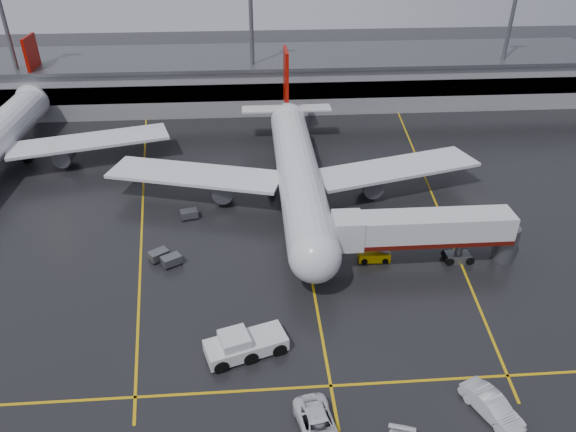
{
  "coord_description": "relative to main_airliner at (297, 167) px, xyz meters",
  "views": [
    {
      "loc": [
        -5.56,
        -51.02,
        33.75
      ],
      "look_at": [
        -2.0,
        -2.0,
        4.0
      ],
      "focal_mm": 33.08,
      "sensor_mm": 36.0,
      "label": 1
    }
  ],
  "objects": [
    {
      "name": "apron_line_centre",
      "position": [
        0.0,
        -9.7,
        -4.2
      ],
      "size": [
        0.25,
        90.0,
        0.02
      ],
      "primitive_type": "cube",
      "color": "gold",
      "rests_on": "ground"
    },
    {
      "name": "apron_line_left",
      "position": [
        -20.0,
        0.3,
        -4.2
      ],
      "size": [
        9.99,
        69.35,
        0.02
      ],
      "primitive_type": "cube",
      "rotation": [
        0.0,
        0.0,
        0.14
      ],
      "color": "gold",
      "rests_on": "ground"
    },
    {
      "name": "service_van_c",
      "position": [
        11.68,
        -35.21,
        -3.35
      ],
      "size": [
        3.8,
        5.49,
        1.71
      ],
      "primitive_type": "imported",
      "rotation": [
        0.0,
        0.0,
        0.43
      ],
      "color": "silver",
      "rests_on": "ground"
    },
    {
      "name": "jet_bridge",
      "position": [
        11.87,
        -15.7,
        -0.28
      ],
      "size": [
        19.9,
        3.4,
        6.05
      ],
      "color": "silver",
      "rests_on": "ground"
    },
    {
      "name": "baggage_cart_b",
      "position": [
        -16.07,
        -13.2,
        -3.58
      ],
      "size": [
        2.38,
        2.22,
        1.12
      ],
      "color": "#595B60",
      "rests_on": "ground"
    },
    {
      "name": "belt_loader",
      "position": [
        7.07,
        -14.89,
        -3.68
      ],
      "size": [
        3.43,
        1.72,
        2.13
      ],
      "color": "#E5B600",
      "rests_on": "ground"
    },
    {
      "name": "light_mast_mid",
      "position": [
        -5.0,
        32.3,
        10.27
      ],
      "size": [
        3.0,
        1.2,
        25.45
      ],
      "color": "#595B60",
      "rests_on": "ground"
    },
    {
      "name": "terminal",
      "position": [
        0.0,
        38.23,
        0.11
      ],
      "size": [
        122.0,
        19.0,
        8.6
      ],
      "color": "gray",
      "rests_on": "ground"
    },
    {
      "name": "service_van_a",
      "position": [
        -1.56,
        -36.03,
        -3.42
      ],
      "size": [
        3.56,
        6.07,
        1.59
      ],
      "primitive_type": "imported",
      "rotation": [
        0.0,
        0.0,
        0.17
      ],
      "color": "white",
      "rests_on": "ground"
    },
    {
      "name": "baggage_cart_a",
      "position": [
        -14.61,
        -14.26,
        -3.58
      ],
      "size": [
        2.38,
        2.15,
        1.12
      ],
      "color": "#595B60",
      "rests_on": "ground"
    },
    {
      "name": "light_mast_right",
      "position": [
        40.0,
        32.3,
        10.27
      ],
      "size": [
        3.0,
        1.2,
        25.45
      ],
      "color": "#595B60",
      "rests_on": "ground"
    },
    {
      "name": "apron_line_right",
      "position": [
        18.0,
        0.3,
        -4.2
      ],
      "size": [
        7.57,
        69.64,
        0.02
      ],
      "primitive_type": "cube",
      "rotation": [
        0.0,
        0.0,
        -0.1
      ],
      "color": "gold",
      "rests_on": "ground"
    },
    {
      "name": "main_airliner",
      "position": [
        0.0,
        0.0,
        0.0
      ],
      "size": [
        48.8,
        45.6,
        14.1
      ],
      "color": "silver",
      "rests_on": "ground"
    },
    {
      "name": "pushback_tractor",
      "position": [
        -6.95,
        -27.62,
        -3.23
      ],
      "size": [
        7.41,
        4.77,
        2.46
      ],
      "color": "silver",
      "rests_on": "ground"
    },
    {
      "name": "ground",
      "position": [
        0.0,
        -9.7,
        -4.21
      ],
      "size": [
        220.0,
        220.0,
        0.0
      ],
      "primitive_type": "plane",
      "color": "black",
      "rests_on": "ground"
    },
    {
      "name": "light_mast_left",
      "position": [
        -45.0,
        32.3,
        10.27
      ],
      "size": [
        3.0,
        1.2,
        25.45
      ],
      "color": "#595B60",
      "rests_on": "ground"
    },
    {
      "name": "apron_line_stop",
      "position": [
        0.0,
        -31.7,
        -4.2
      ],
      "size": [
        60.0,
        0.25,
        0.02
      ],
      "primitive_type": "cube",
      "color": "gold",
      "rests_on": "ground"
    },
    {
      "name": "baggage_cart_c",
      "position": [
        -13.56,
        -4.76,
        -3.58
      ],
      "size": [
        2.26,
        1.75,
        1.12
      ],
      "color": "#595B60",
      "rests_on": "ground"
    }
  ]
}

